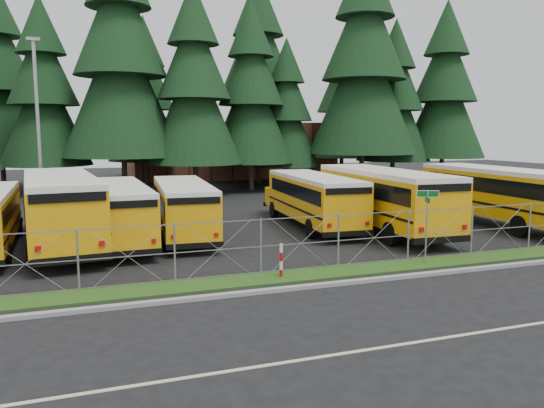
{
  "coord_description": "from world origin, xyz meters",
  "views": [
    {
      "loc": [
        -9.7,
        -18.16,
        4.94
      ],
      "look_at": [
        -1.82,
        4.0,
        1.76
      ],
      "focal_mm": 35.0,
      "sensor_mm": 36.0,
      "label": 1
    }
  ],
  "objects_px": {
    "bus_5": "(311,201)",
    "street_sign": "(427,211)",
    "bus_2": "(118,213)",
    "bus_6": "(379,200)",
    "bus_3": "(183,209)",
    "bus_1": "(60,210)",
    "striped_bollard": "(281,261)",
    "bus_east": "(492,196)",
    "light_standard": "(38,122)"
  },
  "relations": [
    {
      "from": "bus_2",
      "to": "light_standard",
      "type": "height_order",
      "value": "light_standard"
    },
    {
      "from": "bus_1",
      "to": "street_sign",
      "type": "distance_m",
      "value": 15.37
    },
    {
      "from": "bus_2",
      "to": "bus_east",
      "type": "distance_m",
      "value": 19.38
    },
    {
      "from": "bus_2",
      "to": "bus_6",
      "type": "bearing_deg",
      "value": -7.48
    },
    {
      "from": "bus_1",
      "to": "striped_bollard",
      "type": "bearing_deg",
      "value": -53.49
    },
    {
      "from": "bus_5",
      "to": "street_sign",
      "type": "distance_m",
      "value": 8.89
    },
    {
      "from": "bus_2",
      "to": "bus_5",
      "type": "xyz_separation_m",
      "value": [
        9.83,
        0.82,
        0.04
      ]
    },
    {
      "from": "bus_2",
      "to": "bus_east",
      "type": "xyz_separation_m",
      "value": [
        19.3,
        -1.77,
        0.2
      ]
    },
    {
      "from": "light_standard",
      "to": "bus_3",
      "type": "bearing_deg",
      "value": -49.9
    },
    {
      "from": "light_standard",
      "to": "bus_2",
      "type": "bearing_deg",
      "value": -66.29
    },
    {
      "from": "bus_5",
      "to": "light_standard",
      "type": "height_order",
      "value": "light_standard"
    },
    {
      "from": "bus_2",
      "to": "bus_east",
      "type": "height_order",
      "value": "bus_east"
    },
    {
      "from": "bus_3",
      "to": "street_sign",
      "type": "distance_m",
      "value": 11.44
    },
    {
      "from": "bus_2",
      "to": "bus_6",
      "type": "relative_size",
      "value": 0.86
    },
    {
      "from": "bus_2",
      "to": "bus_6",
      "type": "distance_m",
      "value": 12.67
    },
    {
      "from": "bus_east",
      "to": "light_standard",
      "type": "height_order",
      "value": "light_standard"
    },
    {
      "from": "bus_1",
      "to": "light_standard",
      "type": "relative_size",
      "value": 1.18
    },
    {
      "from": "bus_1",
      "to": "bus_6",
      "type": "height_order",
      "value": "bus_1"
    },
    {
      "from": "bus_5",
      "to": "street_sign",
      "type": "xyz_separation_m",
      "value": [
        0.81,
        -8.82,
        0.66
      ]
    },
    {
      "from": "bus_3",
      "to": "bus_5",
      "type": "bearing_deg",
      "value": 7.11
    },
    {
      "from": "bus_5",
      "to": "striped_bollard",
      "type": "bearing_deg",
      "value": -115.48
    },
    {
      "from": "street_sign",
      "to": "bus_2",
      "type": "bearing_deg",
      "value": 143.02
    },
    {
      "from": "bus_2",
      "to": "bus_3",
      "type": "bearing_deg",
      "value": 7.65
    },
    {
      "from": "bus_3",
      "to": "bus_east",
      "type": "height_order",
      "value": "bus_east"
    },
    {
      "from": "bus_3",
      "to": "bus_6",
      "type": "relative_size",
      "value": 0.84
    },
    {
      "from": "bus_1",
      "to": "bus_3",
      "type": "bearing_deg",
      "value": -1.32
    },
    {
      "from": "bus_5",
      "to": "striped_bollard",
      "type": "relative_size",
      "value": 8.75
    },
    {
      "from": "bus_1",
      "to": "street_sign",
      "type": "height_order",
      "value": "bus_1"
    },
    {
      "from": "bus_3",
      "to": "striped_bollard",
      "type": "relative_size",
      "value": 8.3
    },
    {
      "from": "bus_east",
      "to": "striped_bollard",
      "type": "relative_size",
      "value": 9.77
    },
    {
      "from": "bus_2",
      "to": "bus_east",
      "type": "relative_size",
      "value": 0.87
    },
    {
      "from": "street_sign",
      "to": "bus_east",
      "type": "bearing_deg",
      "value": 35.74
    },
    {
      "from": "bus_5",
      "to": "bus_6",
      "type": "bearing_deg",
      "value": -33.93
    },
    {
      "from": "bus_1",
      "to": "bus_5",
      "type": "relative_size",
      "value": 1.14
    },
    {
      "from": "striped_bollard",
      "to": "bus_6",
      "type": "bearing_deg",
      "value": 40.55
    },
    {
      "from": "bus_6",
      "to": "light_standard",
      "type": "relative_size",
      "value": 1.17
    },
    {
      "from": "bus_5",
      "to": "bus_6",
      "type": "relative_size",
      "value": 0.89
    },
    {
      "from": "bus_2",
      "to": "bus_3",
      "type": "relative_size",
      "value": 1.02
    },
    {
      "from": "bus_3",
      "to": "bus_east",
      "type": "relative_size",
      "value": 0.85
    },
    {
      "from": "bus_2",
      "to": "light_standard",
      "type": "distance_m",
      "value": 10.08
    },
    {
      "from": "bus_5",
      "to": "bus_east",
      "type": "distance_m",
      "value": 9.82
    },
    {
      "from": "bus_5",
      "to": "street_sign",
      "type": "bearing_deg",
      "value": -80.67
    },
    {
      "from": "bus_6",
      "to": "street_sign",
      "type": "relative_size",
      "value": 4.22
    },
    {
      "from": "street_sign",
      "to": "light_standard",
      "type": "bearing_deg",
      "value": 131.12
    },
    {
      "from": "bus_east",
      "to": "street_sign",
      "type": "relative_size",
      "value": 4.17
    },
    {
      "from": "bus_3",
      "to": "bus_5",
      "type": "distance_m",
      "value": 6.85
    },
    {
      "from": "bus_1",
      "to": "bus_6",
      "type": "relative_size",
      "value": 1.01
    },
    {
      "from": "bus_east",
      "to": "bus_2",
      "type": "bearing_deg",
      "value": 176.1
    },
    {
      "from": "bus_2",
      "to": "bus_1",
      "type": "bearing_deg",
      "value": 176.28
    },
    {
      "from": "bus_2",
      "to": "light_standard",
      "type": "bearing_deg",
      "value": 112.34
    }
  ]
}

